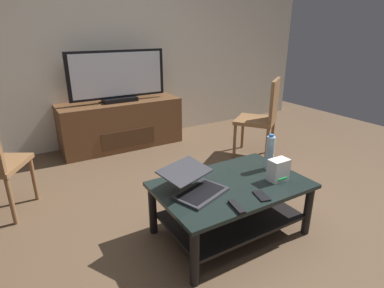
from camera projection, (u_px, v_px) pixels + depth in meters
The scene contains 11 objects.
ground_plane at pixel (217, 229), 2.43m from camera, with size 7.68×7.68×0.00m, color brown.
back_wall at pixel (107, 34), 3.92m from camera, with size 6.40×0.12×2.80m, color beige.
coffee_table at pixel (231, 199), 2.29m from camera, with size 1.09×0.70×0.42m.
media_cabinet at pixel (121, 124), 4.05m from camera, with size 1.53×0.52×0.60m.
television at pixel (118, 77), 3.82m from camera, with size 1.21×0.20×0.63m.
dining_chair at pixel (263, 115), 3.64m from camera, with size 0.61×0.61×0.94m.
laptop at pixel (194, 184), 2.11m from camera, with size 0.46×0.47×0.16m.
router_box at pixel (278, 170), 2.27m from camera, with size 0.15×0.10×0.16m.
water_bottle_near at pixel (270, 153), 2.43m from camera, with size 0.07×0.07×0.29m.
cell_phone at pixel (261, 196), 2.07m from camera, with size 0.07×0.14×0.01m, color black.
tv_remote at pixel (237, 207), 1.93m from camera, with size 0.04×0.16×0.02m, color black.
Camera 1 is at (-1.22, -1.65, 1.48)m, focal length 29.05 mm.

